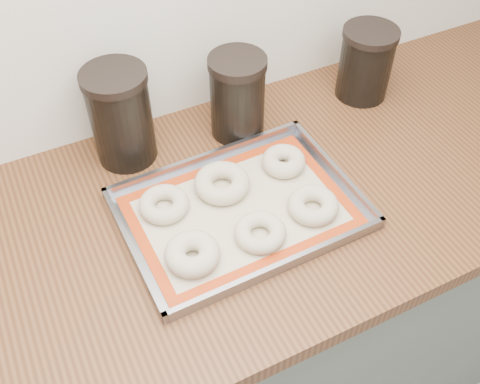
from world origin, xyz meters
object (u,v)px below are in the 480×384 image
canister_mid (237,96)px  canister_right (366,63)px  bagel_front_right (313,205)px  bagel_back_mid (222,183)px  bagel_front_mid (260,232)px  bagel_back_left (164,204)px  baking_tray (240,210)px  bagel_front_left (192,254)px  canister_left (121,116)px  bagel_back_right (284,161)px

canister_mid → canister_right: 0.33m
bagel_front_right → bagel_back_mid: bagel_back_mid is taller
bagel_front_mid → bagel_back_left: (-0.14, 0.15, -0.00)m
baking_tray → bagel_back_left: bagel_back_left is taller
bagel_front_left → canister_left: size_ratio=0.48×
bagel_front_mid → bagel_back_right: bearing=47.9°
bagel_front_mid → bagel_back_left: 0.20m
bagel_front_left → canister_right: (0.57, 0.29, 0.06)m
bagel_front_left → bagel_back_right: size_ratio=1.10×
bagel_front_right → canister_right: size_ratio=0.58×
bagel_front_right → canister_mid: (-0.02, 0.29, 0.08)m
bagel_back_mid → bagel_back_left: bearing=179.8°
baking_tray → canister_right: bearing=26.5°
bagel_front_left → bagel_front_right: size_ratio=1.01×
canister_mid → canister_left: bearing=172.2°
bagel_front_left → canister_right: 0.64m
bagel_front_left → bagel_back_mid: size_ratio=0.90×
bagel_front_left → bagel_back_left: bearing=90.9°
bagel_back_left → bagel_front_left: bearing=-89.1°
baking_tray → canister_right: canister_right is taller
bagel_front_mid → canister_right: size_ratio=0.57×
bagel_front_mid → canister_right: canister_right is taller
bagel_back_mid → canister_mid: size_ratio=0.59×
baking_tray → canister_mid: canister_mid is taller
canister_left → canister_mid: (0.25, -0.03, -0.01)m
bagel_back_right → canister_mid: (-0.03, 0.16, 0.07)m
bagel_front_mid → canister_right: (0.43, 0.29, 0.07)m
baking_tray → bagel_front_mid: (0.00, -0.08, 0.01)m
bagel_back_right → bagel_front_mid: bearing=-132.1°
canister_left → bagel_back_left: bearing=-86.3°
baking_tray → bagel_front_right: (0.13, -0.06, 0.01)m
baking_tray → canister_mid: (0.11, 0.23, 0.09)m
bagel_back_right → canister_mid: canister_mid is taller
bagel_front_mid → bagel_back_left: size_ratio=0.99×
canister_right → bagel_back_right: bearing=-153.8°
bagel_front_right → bagel_back_right: size_ratio=1.09×
baking_tray → bagel_back_right: size_ratio=5.03×
bagel_front_mid → bagel_back_right: (0.13, 0.15, 0.00)m
canister_mid → bagel_front_right: bearing=-85.4°
bagel_front_right → canister_left: bearing=130.2°
baking_tray → bagel_front_right: bearing=-26.4°
bagel_front_left → canister_mid: size_ratio=0.53×
bagel_front_right → bagel_front_left: bearing=-178.8°
bagel_front_left → bagel_back_mid: bearing=48.2°
bagel_back_mid → canister_left: canister_left is taller
bagel_front_mid → bagel_back_right: bagel_back_right is taller
bagel_front_mid → bagel_back_right: size_ratio=1.06×
bagel_front_right → canister_mid: bearing=94.6°
baking_tray → bagel_front_left: bagel_front_left is taller
bagel_front_mid → canister_left: bearing=113.9°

